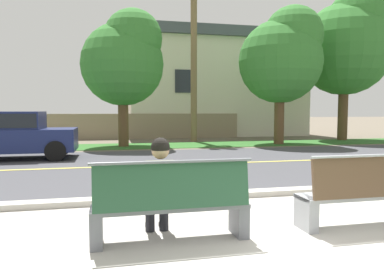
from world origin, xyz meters
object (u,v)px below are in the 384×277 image
object	(u,v)px
seated_person_olive	(160,184)
shade_tree_centre	(349,42)
bench_right	(368,194)
shade_tree_far_left	(125,58)
bench_left	(172,205)
palm_tree_tall	(194,5)
shade_tree_left	(283,55)
car_navy_near	(6,133)

from	to	relation	value
seated_person_olive	shade_tree_centre	xyz separation A→B (m)	(11.67, 12.77, 4.45)
bench_right	seated_person_olive	bearing A→B (deg)	176.47
seated_person_olive	shade_tree_far_left	distance (m)	12.21
bench_left	bench_right	world-z (taller)	same
shade_tree_centre	palm_tree_tall	xyz separation A→B (m)	(-8.07, 0.98, 1.69)
shade_tree_centre	palm_tree_tall	size ratio (longest dim) A/B	0.93
bench_right	shade_tree_centre	distance (m)	16.38
bench_left	bench_right	bearing A→B (deg)	0.00
seated_person_olive	shade_tree_left	size ratio (longest dim) A/B	0.20
car_navy_near	palm_tree_tall	xyz separation A→B (m)	(7.43, 5.37, 5.96)
seated_person_olive	palm_tree_tall	xyz separation A→B (m)	(3.60, 13.75, 6.14)
car_navy_near	palm_tree_tall	bearing A→B (deg)	35.85
seated_person_olive	shade_tree_centre	size ratio (longest dim) A/B	0.16
shade_tree_left	car_navy_near	bearing A→B (deg)	-165.07
shade_tree_centre	shade_tree_left	bearing A→B (deg)	-162.04
seated_person_olive	shade_tree_far_left	bearing A→B (deg)	89.39
shade_tree_centre	palm_tree_tall	world-z (taller)	palm_tree_tall
shade_tree_far_left	shade_tree_left	world-z (taller)	shade_tree_left
car_navy_near	shade_tree_left	xyz separation A→B (m)	(11.10, 2.96, 3.25)
shade_tree_centre	seated_person_olive	bearing A→B (deg)	-132.44
bench_right	car_navy_near	size ratio (longest dim) A/B	0.43
bench_left	seated_person_olive	bearing A→B (deg)	124.33
seated_person_olive	shade_tree_centre	world-z (taller)	shade_tree_centre
shade_tree_far_left	shade_tree_centre	size ratio (longest dim) A/B	0.74
shade_tree_centre	bench_right	bearing A→B (deg)	-124.53
bench_left	shade_tree_left	bearing A→B (deg)	58.12
palm_tree_tall	shade_tree_left	bearing A→B (deg)	-33.21
palm_tree_tall	shade_tree_centre	bearing A→B (deg)	-6.92
car_navy_near	shade_tree_left	bearing A→B (deg)	14.93
shade_tree_far_left	shade_tree_left	bearing A→B (deg)	-3.65
car_navy_near	bench_right	bearing A→B (deg)	-52.36
car_navy_near	palm_tree_tall	distance (m)	10.93
car_navy_near	shade_tree_centre	bearing A→B (deg)	15.80
bench_left	shade_tree_far_left	size ratio (longest dim) A/B	0.32
seated_person_olive	car_navy_near	size ratio (longest dim) A/B	0.29
bench_left	palm_tree_tall	xyz separation A→B (m)	(3.49, 13.92, 6.36)
bench_right	shade_tree_far_left	xyz separation A→B (m)	(-2.65, 11.97, 3.35)
seated_person_olive	shade_tree_far_left	size ratio (longest dim) A/B	0.21
bench_left	shade_tree_left	size ratio (longest dim) A/B	0.30
bench_right	car_navy_near	bearing A→B (deg)	127.64
bench_right	car_navy_near	xyz separation A→B (m)	(-6.60, 8.55, 0.40)
bench_left	bench_right	distance (m)	2.66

